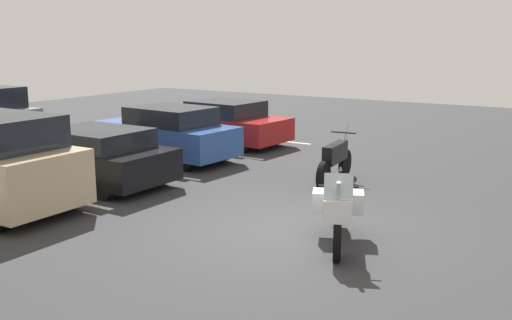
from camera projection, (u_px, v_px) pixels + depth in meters
The scene contains 7 objects.
ground at pixel (294, 234), 10.63m from camera, with size 44.00×44.00×0.10m, color #2D2D30.
motorcycle_touring at pixel (338, 208), 9.83m from camera, with size 2.11×1.21×1.37m.
motorcycle_second at pixel (335, 160), 13.99m from camera, with size 2.24×0.62×1.33m.
parking_stripes at pixel (35, 193), 13.19m from camera, with size 17.59×4.71×0.01m.
car_black at pixel (88, 156), 13.97m from camera, with size 1.96×4.36×1.33m.
car_blue at pixel (166, 134), 16.67m from camera, with size 2.08×4.31×1.51m.
car_red at pixel (221, 123), 19.24m from camera, with size 2.23×4.64×1.39m.
Camera 1 is at (-8.95, -4.82, 3.41)m, focal length 41.86 mm.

